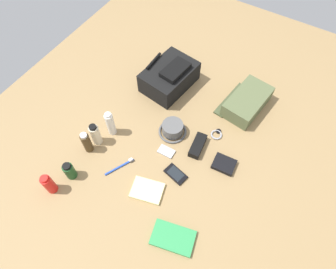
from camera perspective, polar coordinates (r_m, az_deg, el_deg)
name	(u,v)px	position (r m, az deg, el deg)	size (l,w,h in m)	color
ground_plane	(168,140)	(1.58, 0.00, -1.00)	(2.64, 2.02, 0.02)	#95764B
backpack	(170,77)	(1.74, 0.31, 11.20)	(0.34, 0.26, 0.16)	black
toiletry_pouch	(247,102)	(1.71, 15.09, 6.19)	(0.31, 0.24, 0.09)	#56603D
bucket_hat	(172,129)	(1.56, 0.78, 1.15)	(0.15, 0.15, 0.07)	#595959
sunscreen_spray	(49,184)	(1.49, -22.25, -8.93)	(0.05, 0.05, 0.13)	red
shampoo_bottle	(70,171)	(1.50, -18.67, -6.73)	(0.05, 0.05, 0.11)	#19471E
cologne_bottle	(87,142)	(1.53, -15.59, -1.50)	(0.04, 0.04, 0.14)	#473319
lotion_bottle	(95,134)	(1.54, -13.97, 0.02)	(0.05, 0.05, 0.14)	beige
toothpaste_tube	(110,124)	(1.55, -11.19, 2.10)	(0.04, 0.04, 0.16)	white
paperback_novel	(173,238)	(1.36, 0.97, -19.50)	(0.15, 0.21, 0.02)	#2D934C
cell_phone	(176,174)	(1.46, 1.50, -7.72)	(0.09, 0.12, 0.01)	black
media_player	(166,151)	(1.52, -0.32, -3.32)	(0.05, 0.09, 0.01)	#B7B7BC
wristwatch	(217,134)	(1.59, 9.48, 0.06)	(0.07, 0.06, 0.01)	#99999E
toothbrush	(121,166)	(1.50, -9.14, -6.06)	(0.15, 0.08, 0.02)	blue
wallet	(224,164)	(1.51, 10.88, -5.72)	(0.09, 0.11, 0.02)	black
notepad	(147,190)	(1.43, -4.08, -10.82)	(0.11, 0.15, 0.02)	beige
sunglasses_case	(198,146)	(1.53, 5.82, -2.17)	(0.14, 0.06, 0.04)	black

